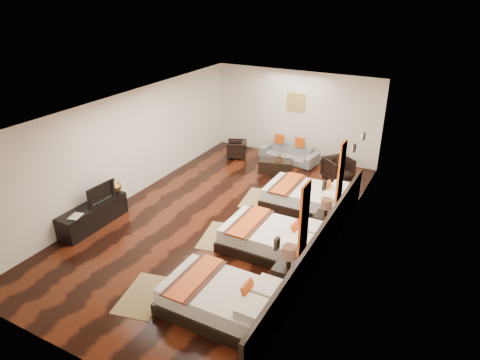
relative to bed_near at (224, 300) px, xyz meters
The scene contains 30 objects.
floor 3.31m from the bed_near, 121.00° to the left, with size 5.50×9.50×0.01m, color black.
ceiling 4.15m from the bed_near, 121.00° to the left, with size 5.50×9.50×0.01m, color white.
back_wall 7.84m from the bed_near, 102.63° to the left, with size 5.50×0.01×2.80m, color silver.
left_wall 5.39m from the bed_near, 147.58° to the left, with size 0.01×9.50×2.80m, color silver.
right_wall 3.22m from the bed_near, 69.55° to the left, with size 0.01×9.50×2.80m, color silver.
headboard_panel 2.27m from the bed_near, 63.41° to the left, with size 0.08×6.60×0.90m, color black.
bed_near is the anchor object (origin of this frame).
bed_mid 2.15m from the bed_near, 89.98° to the left, with size 2.17×1.37×0.83m.
bed_far 4.33m from the bed_near, 89.99° to the left, with size 2.18×1.37×0.83m.
nightstand_a 1.31m from the bed_near, 55.27° to the left, with size 0.49×0.49×0.97m.
nightstand_b 3.37m from the bed_near, 77.19° to the left, with size 0.46×0.46×0.91m.
jute_mat_near 1.58m from the bed_near, 168.15° to the right, with size 0.75×1.20×0.01m, color olive.
jute_mat_mid 2.45m from the bed_near, 122.46° to the left, with size 0.75×1.20×0.01m, color olive.
jute_mat_far 4.37m from the bed_near, 107.89° to the left, with size 0.75×1.20×0.01m, color olive.
tv_console 4.34m from the bed_near, 165.32° to the left, with size 0.50×1.80×0.55m, color black.
tv 4.38m from the bed_near, 162.27° to the left, with size 0.81×0.11×0.46m, color black.
book 4.24m from the bed_near, behind, with size 0.23×0.31×0.03m, color black.
figurine 4.62m from the bed_near, 155.83° to the left, with size 0.35×0.35×0.36m, color brown.
sofa 7.21m from the bed_near, 103.11° to the left, with size 1.87×0.73×0.55m, color slate.
armchair_left 7.27m from the bed_near, 116.74° to the left, with size 0.61×0.63×0.57m, color black.
armchair_right 6.38m from the bed_near, 88.56° to the left, with size 0.72×0.74×0.67m, color black.
coffee_table 6.19m from the bed_near, 105.31° to the left, with size 1.00×0.50×0.40m, color black.
table_plant 6.17m from the bed_near, 104.26° to the left, with size 0.24×0.20×0.26m, color #29531B.
orange_panel_a 1.99m from the bed_near, 41.80° to the left, with size 0.04×0.40×1.30m, color #D86014.
orange_panel_b 3.58m from the bed_near, 71.70° to the left, with size 0.04×0.40×1.30m, color #D86014.
sconce_near 1.88m from the bed_near, ahead, with size 0.07×0.12×0.18m.
sconce_mid 2.75m from the bed_near, 63.53° to the left, with size 0.07×0.12×0.18m.
sconce_far 4.62m from the bed_near, 76.58° to the left, with size 0.07×0.12×0.18m.
sconce_lounge 5.45m from the bed_near, 78.87° to the left, with size 0.07×0.12×0.18m.
gold_artwork 7.89m from the bed_near, 102.66° to the left, with size 0.60×0.04×0.60m, color #AD873F.
Camera 1 is at (4.66, -7.80, 5.27)m, focal length 31.81 mm.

